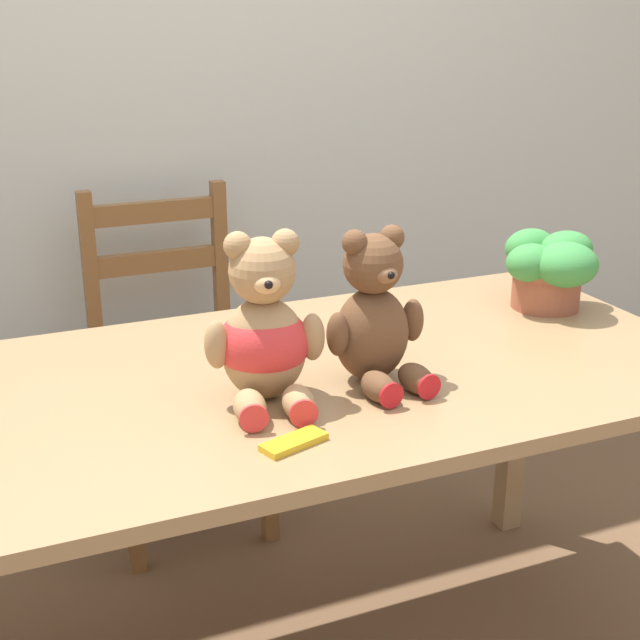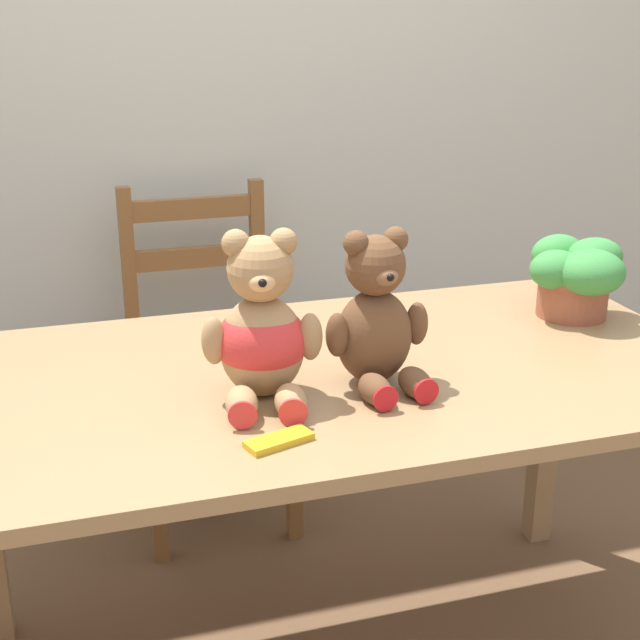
{
  "view_description": "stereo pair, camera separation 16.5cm",
  "coord_description": "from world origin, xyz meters",
  "px_view_note": "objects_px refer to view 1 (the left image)",
  "views": [
    {
      "loc": [
        -0.67,
        -1.09,
        1.46
      ],
      "look_at": [
        -0.06,
        0.34,
        0.9
      ],
      "focal_mm": 50.0,
      "sensor_mm": 36.0,
      "label": 1
    },
    {
      "loc": [
        -0.52,
        -1.15,
        1.46
      ],
      "look_at": [
        -0.06,
        0.34,
        0.9
      ],
      "focal_mm": 50.0,
      "sensor_mm": 36.0,
      "label": 2
    }
  ],
  "objects_px": {
    "wooden_chair_behind": "(174,364)",
    "potted_plant": "(550,267)",
    "chocolate_bar": "(294,442)",
    "teddy_bear_left": "(264,334)",
    "teddy_bear_right": "(375,317)"
  },
  "relations": [
    {
      "from": "wooden_chair_behind",
      "to": "potted_plant",
      "type": "xyz_separation_m",
      "value": [
        0.75,
        -0.7,
        0.39
      ]
    },
    {
      "from": "teddy_bear_left",
      "to": "teddy_bear_right",
      "type": "xyz_separation_m",
      "value": [
        0.22,
        -0.0,
        0.0
      ]
    },
    {
      "from": "wooden_chair_behind",
      "to": "teddy_bear_left",
      "type": "relative_size",
      "value": 3.05
    },
    {
      "from": "wooden_chair_behind",
      "to": "teddy_bear_left",
      "type": "distance_m",
      "value": 1.01
    },
    {
      "from": "chocolate_bar",
      "to": "potted_plant",
      "type": "bearing_deg",
      "value": 26.98
    },
    {
      "from": "wooden_chair_behind",
      "to": "teddy_bear_left",
      "type": "xyz_separation_m",
      "value": [
        -0.05,
        -0.92,
        0.41
      ]
    },
    {
      "from": "teddy_bear_left",
      "to": "potted_plant",
      "type": "relative_size",
      "value": 1.31
    },
    {
      "from": "teddy_bear_left",
      "to": "potted_plant",
      "type": "height_order",
      "value": "teddy_bear_left"
    },
    {
      "from": "teddy_bear_right",
      "to": "wooden_chair_behind",
      "type": "bearing_deg",
      "value": -84.11
    },
    {
      "from": "wooden_chair_behind",
      "to": "potted_plant",
      "type": "distance_m",
      "value": 1.1
    },
    {
      "from": "potted_plant",
      "to": "chocolate_bar",
      "type": "bearing_deg",
      "value": -153.02
    },
    {
      "from": "potted_plant",
      "to": "chocolate_bar",
      "type": "xyz_separation_m",
      "value": [
        -0.82,
        -0.42,
        -0.1
      ]
    },
    {
      "from": "wooden_chair_behind",
      "to": "potted_plant",
      "type": "height_order",
      "value": "wooden_chair_behind"
    },
    {
      "from": "teddy_bear_right",
      "to": "chocolate_bar",
      "type": "height_order",
      "value": "teddy_bear_right"
    },
    {
      "from": "wooden_chair_behind",
      "to": "teddy_bear_left",
      "type": "bearing_deg",
      "value": 87.1
    }
  ]
}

